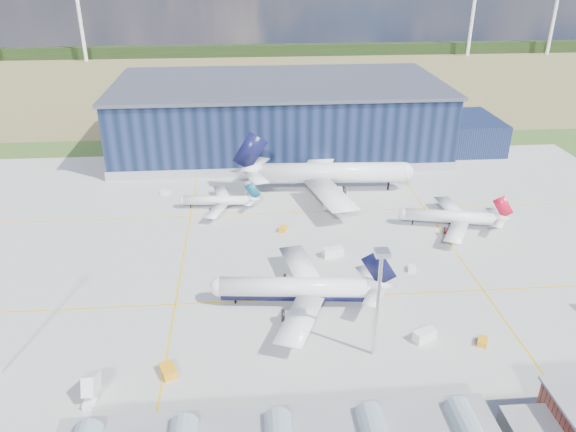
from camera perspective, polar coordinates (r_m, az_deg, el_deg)
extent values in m
plane|color=#2F4B1C|center=(135.77, 1.78, -6.00)|extent=(600.00, 600.00, 0.00)
cube|color=#A2A19C|center=(144.30, 1.35, -3.91)|extent=(220.00, 160.00, 0.06)
cube|color=#E1AF0B|center=(127.39, 2.28, -8.32)|extent=(180.00, 0.40, 0.02)
cube|color=#E1AF0B|center=(166.37, 0.46, 0.35)|extent=(180.00, 0.40, 0.02)
cube|color=#E1AF0B|center=(144.57, -10.60, -4.31)|extent=(0.40, 120.00, 0.02)
cube|color=#E1AF0B|center=(153.32, 16.41, -3.13)|extent=(0.40, 120.00, 0.02)
cube|color=olive|center=(342.52, -2.37, 13.66)|extent=(600.00, 220.00, 0.01)
cube|color=black|center=(420.38, -2.89, 16.45)|extent=(600.00, 8.00, 8.00)
cylinder|color=white|center=(420.06, -20.53, 19.24)|extent=(2.40, 2.40, 70.00)
cylinder|color=white|center=(438.07, 18.38, 19.74)|extent=(2.40, 2.40, 70.00)
cylinder|color=white|center=(463.83, 25.63, 18.88)|extent=(2.40, 2.40, 70.00)
cube|color=black|center=(218.25, -0.95, 10.06)|extent=(120.00, 60.00, 25.00)
cube|color=gray|center=(221.43, -0.93, 7.34)|extent=(121.00, 61.00, 3.20)
cube|color=#454A58|center=(215.11, -0.98, 13.40)|extent=(122.00, 62.00, 1.20)
cube|color=black|center=(231.32, 17.43, 8.12)|extent=(24.00, 30.00, 12.00)
cylinder|color=silver|center=(106.65, 9.08, -9.11)|extent=(0.70, 0.70, 22.00)
cube|color=silver|center=(100.59, 9.53, -3.71)|extent=(2.60, 2.60, 1.00)
cube|color=orange|center=(109.34, -12.08, -15.12)|extent=(3.84, 4.67, 1.68)
cube|color=orange|center=(120.32, 19.16, -11.96)|extent=(2.98, 3.36, 1.22)
cube|color=silver|center=(143.46, 4.58, -3.68)|extent=(5.57, 3.46, 2.26)
cube|color=silver|center=(140.34, 12.47, -5.24)|extent=(2.48, 3.11, 1.18)
cube|color=orange|center=(155.51, -0.52, -1.33)|extent=(2.82, 3.38, 1.27)
cube|color=silver|center=(182.86, -12.32, 2.34)|extent=(3.38, 2.67, 1.29)
cube|color=silver|center=(117.93, 13.69, -11.69)|extent=(5.14, 3.97, 2.22)
cube|color=silver|center=(107.94, -19.27, -16.22)|extent=(2.15, 5.34, 3.41)
imported|color=#99999E|center=(100.30, 11.80, -19.77)|extent=(4.16, 2.89, 1.31)
imported|color=#99999E|center=(99.06, 8.45, -20.16)|extent=(3.99, 1.57, 1.29)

